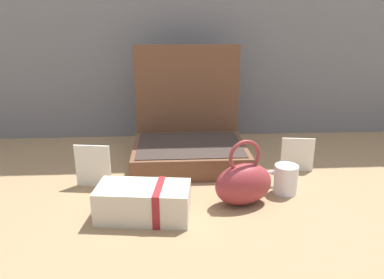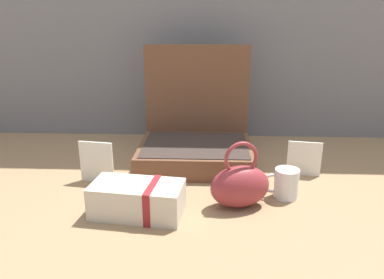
{
  "view_description": "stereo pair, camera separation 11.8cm",
  "coord_description": "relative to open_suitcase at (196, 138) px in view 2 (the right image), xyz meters",
  "views": [
    {
      "loc": [
        -0.07,
        -1.14,
        0.54
      ],
      "look_at": [
        0.0,
        -0.02,
        0.17
      ],
      "focal_mm": 34.76,
      "sensor_mm": 36.0,
      "label": 1
    },
    {
      "loc": [
        0.05,
        -1.14,
        0.54
      ],
      "look_at": [
        0.0,
        -0.02,
        0.17
      ],
      "focal_mm": 34.76,
      "sensor_mm": 36.0,
      "label": 2
    }
  ],
  "objects": [
    {
      "name": "ground_plane",
      "position": [
        -0.01,
        -0.23,
        -0.09
      ],
      "size": [
        6.0,
        6.0,
        0.0
      ],
      "primitive_type": "plane",
      "color": "#8C6D4C"
    },
    {
      "name": "open_suitcase",
      "position": [
        0.0,
        0.0,
        0.0
      ],
      "size": [
        0.42,
        0.36,
        0.43
      ],
      "color": "brown",
      "rests_on": "ground_plane"
    },
    {
      "name": "teal_pouch_handbag",
      "position": [
        0.14,
        -0.37,
        -0.02
      ],
      "size": [
        0.2,
        0.14,
        0.2
      ],
      "color": "maroon",
      "rests_on": "ground_plane"
    },
    {
      "name": "cream_toiletry_bag",
      "position": [
        -0.15,
        -0.43,
        -0.04
      ],
      "size": [
        0.27,
        0.16,
        0.1
      ],
      "color": "beige",
      "rests_on": "ground_plane"
    },
    {
      "name": "coffee_mug",
      "position": [
        0.29,
        -0.31,
        -0.04
      ],
      "size": [
        0.11,
        0.07,
        0.09
      ],
      "color": "silver",
      "rests_on": "ground_plane"
    },
    {
      "name": "info_card_left",
      "position": [
        -0.33,
        -0.22,
        -0.02
      ],
      "size": [
        0.12,
        0.02,
        0.14
      ],
      "primitive_type": "cube",
      "rotation": [
        0.0,
        0.0,
        -0.15
      ],
      "color": "silver",
      "rests_on": "ground_plane"
    },
    {
      "name": "poster_card_right",
      "position": [
        0.39,
        -0.13,
        -0.03
      ],
      "size": [
        0.12,
        0.02,
        0.13
      ],
      "primitive_type": "cube",
      "rotation": [
        0.0,
        0.0,
        -0.16
      ],
      "color": "silver",
      "rests_on": "ground_plane"
    }
  ]
}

